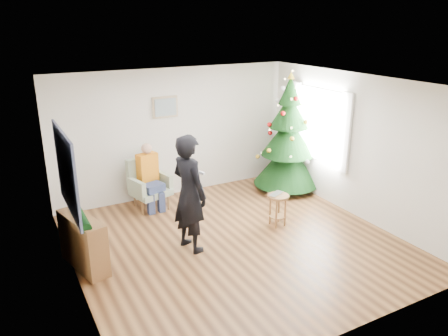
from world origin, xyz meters
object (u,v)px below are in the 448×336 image
christmas_tree (288,138)px  console (83,243)px  armchair (149,190)px  stool (278,210)px  standing_man (189,193)px

christmas_tree → console: size_ratio=2.50×
armchair → stool: bearing=-61.4°
christmas_tree → console: 4.68m
standing_man → console: bearing=67.3°
stool → standing_man: bearing=-179.6°
christmas_tree → armchair: 3.05m
armchair → standing_man: (0.03, -1.86, 0.59)m
christmas_tree → armchair: size_ratio=2.58×
standing_man → armchair: bearing=-13.7°
christmas_tree → stool: 1.99m
christmas_tree → standing_man: (-2.88, -1.38, -0.19)m
armchair → standing_man: size_ratio=0.52×
standing_man → console: size_ratio=1.88×
console → stool: bearing=-18.4°
stool → standing_man: standing_man is taller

